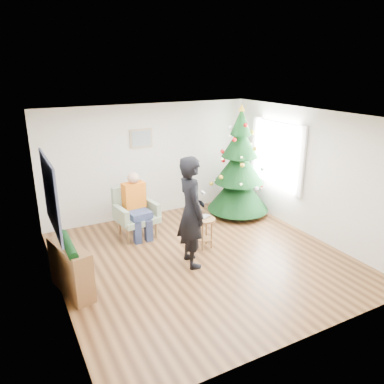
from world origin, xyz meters
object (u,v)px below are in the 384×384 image
armchair (136,218)px  standing_man (191,212)px  console (71,269)px  stool (205,233)px  christmas_tree (239,167)px

armchair → standing_man: standing_man is taller
armchair → console: 2.21m
console → stool: bearing=-5.6°
christmas_tree → armchair: 2.67m
stool → armchair: (-0.99, 1.16, 0.07)m
armchair → standing_man: (0.47, -1.59, 0.61)m
christmas_tree → standing_man: christmas_tree is taller
christmas_tree → stool: christmas_tree is taller
christmas_tree → stool: 2.12m
stool → standing_man: size_ratio=0.31×
standing_man → console: bearing=94.6°
armchair → console: bearing=-143.7°
stool → christmas_tree: bearing=36.3°
christmas_tree → stool: bearing=-143.7°
christmas_tree → standing_man: size_ratio=1.31×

